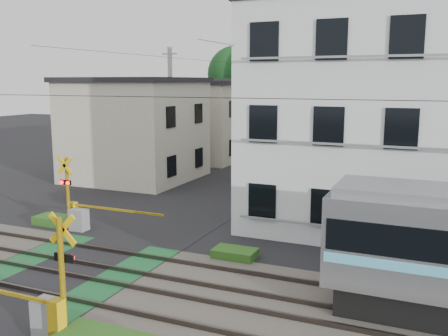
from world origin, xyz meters
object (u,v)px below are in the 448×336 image
at_px(apartment_block, 378,116).
at_px(pedestrian, 333,136).
at_px(crossing_signal_near, 49,309).
at_px(crossing_signal_far, 78,213).

xyz_separation_m(apartment_block, pedestrian, (-6.93, 25.96, -3.75)).
distance_m(crossing_signal_near, apartment_block, 14.95).
bearing_deg(crossing_signal_near, pedestrian, 91.49).
height_order(crossing_signal_near, pedestrian, crossing_signal_near).
bearing_deg(crossing_signal_far, pedestrian, 82.56).
xyz_separation_m(crossing_signal_far, pedestrian, (4.15, 31.80, 0.19)).
distance_m(crossing_signal_near, pedestrian, 39.12).
bearing_deg(apartment_block, pedestrian, 104.95).
distance_m(crossing_signal_far, apartment_block, 13.14).
distance_m(crossing_signal_near, crossing_signal_far, 8.95).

